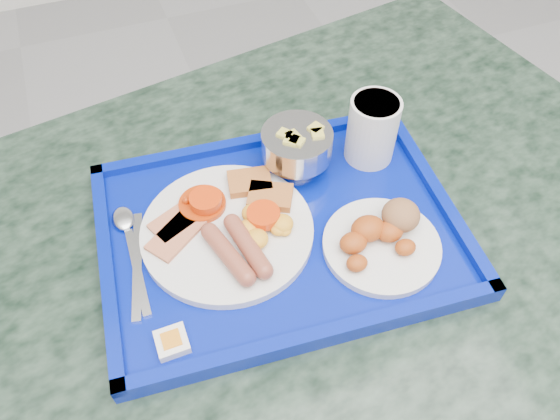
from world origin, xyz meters
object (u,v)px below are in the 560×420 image
main_plate (231,227)px  bread_plate (383,237)px  tray (280,231)px  fruit_bowl (297,145)px  table (271,323)px  juice_cup (372,128)px

main_plate → bread_plate: size_ratio=1.49×
tray → fruit_bowl: bearing=57.3°
tray → fruit_bowl: 0.13m
table → bread_plate: (0.15, -0.05, 0.24)m
main_plate → tray: bearing=-14.1°
table → main_plate: bearing=135.1°
tray → fruit_bowl: fruit_bowl is taller
bread_plate → tray: bearing=148.1°
tray → juice_cup: size_ratio=4.98×
fruit_bowl → main_plate: bearing=-147.3°
tray → fruit_bowl: (0.06, 0.10, 0.05)m
table → bread_plate: bearing=-19.1°
table → fruit_bowl: (0.09, 0.13, 0.27)m
fruit_bowl → table: bearing=-125.5°
tray → fruit_bowl: size_ratio=4.96×
tray → main_plate: (-0.07, 0.02, 0.02)m
main_plate → fruit_bowl: 0.16m
bread_plate → main_plate: bearing=153.9°
bread_plate → fruit_bowl: size_ratio=1.52×
fruit_bowl → juice_cup: bearing=-6.9°
fruit_bowl → juice_cup: size_ratio=1.00×
tray → bread_plate: (0.12, -0.07, 0.02)m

